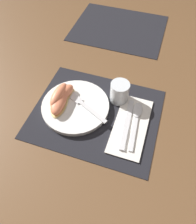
{
  "coord_description": "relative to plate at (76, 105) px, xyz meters",
  "views": [
    {
      "loc": [
        0.15,
        -0.42,
        0.61
      ],
      "look_at": [
        0.01,
        -0.01,
        0.02
      ],
      "focal_mm": 35.0,
      "sensor_mm": 36.0,
      "label": 1
    }
  ],
  "objects": [
    {
      "name": "ground_plane",
      "position": [
        0.07,
        -0.0,
        -0.01
      ],
      "size": [
        3.0,
        3.0,
        0.0
      ],
      "primitive_type": "plane",
      "color": "brown"
    },
    {
      "name": "placemat",
      "position": [
        0.07,
        -0.0,
        -0.01
      ],
      "size": [
        0.43,
        0.35,
        0.0
      ],
      "color": "black",
      "rests_on": "ground_plane"
    },
    {
      "name": "placemat_far",
      "position": [
        0.02,
        0.51,
        -0.01
      ],
      "size": [
        0.43,
        0.35,
        0.0
      ],
      "color": "black",
      "rests_on": "ground_plane"
    },
    {
      "name": "plate",
      "position": [
        0.0,
        0.0,
        0.0
      ],
      "size": [
        0.23,
        0.23,
        0.02
      ],
      "color": "white",
      "rests_on": "placemat"
    },
    {
      "name": "juice_glass",
      "position": [
        0.13,
        0.08,
        0.02
      ],
      "size": [
        0.07,
        0.07,
        0.08
      ],
      "color": "silver",
      "rests_on": "placemat"
    },
    {
      "name": "napkin",
      "position": [
        0.2,
        -0.02,
        -0.01
      ],
      "size": [
        0.11,
        0.24,
        0.0
      ],
      "color": "white",
      "rests_on": "placemat"
    },
    {
      "name": "knife",
      "position": [
        0.19,
        -0.02,
        -0.0
      ],
      "size": [
        0.03,
        0.2,
        0.01
      ],
      "color": "silver",
      "rests_on": "napkin"
    },
    {
      "name": "spoon",
      "position": [
        0.21,
        0.02,
        -0.0
      ],
      "size": [
        0.04,
        0.19,
        0.01
      ],
      "color": "silver",
      "rests_on": "napkin"
    },
    {
      "name": "fork",
      "position": [
        0.02,
        0.01,
        0.01
      ],
      "size": [
        0.18,
        0.1,
        0.0
      ],
      "color": "silver",
      "rests_on": "plate"
    },
    {
      "name": "citrus_wedge_0",
      "position": [
        -0.05,
        0.02,
        0.02
      ],
      "size": [
        0.08,
        0.11,
        0.03
      ],
      "color": "#F4DB84",
      "rests_on": "plate"
    },
    {
      "name": "citrus_wedge_1",
      "position": [
        -0.06,
        0.0,
        0.03
      ],
      "size": [
        0.05,
        0.11,
        0.04
      ],
      "color": "#F4DB84",
      "rests_on": "plate"
    },
    {
      "name": "citrus_wedge_2",
      "position": [
        -0.05,
        -0.01,
        0.02
      ],
      "size": [
        0.08,
        0.14,
        0.03
      ],
      "color": "#F4DB84",
      "rests_on": "plate"
    }
  ]
}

